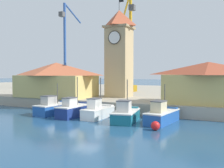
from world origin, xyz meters
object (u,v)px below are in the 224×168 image
object	(u,v)px
fishing_boat_left_inner	(98,111)
dock_worker_near_tower	(71,93)
clock_tower	(119,51)
port_crane_near	(130,54)
fishing_boat_far_left	(54,108)
fishing_boat_center	(162,115)
fishing_boat_left_outer	(74,110)
warehouse_right	(208,82)
warehouse_left	(56,79)
mooring_buoy	(155,126)
fishing_boat_mid_left	(126,114)
port_crane_far	(66,54)

from	to	relation	value
fishing_boat_left_inner	dock_worker_near_tower	distance (m)	8.25
clock_tower	port_crane_near	xyz separation A→B (m)	(-2.24, 10.39, 0.34)
dock_worker_near_tower	fishing_boat_far_left	bearing A→B (deg)	-82.34
fishing_boat_far_left	port_crane_near	xyz separation A→B (m)	(1.82, 20.71, 7.63)
fishing_boat_center	clock_tower	xyz separation A→B (m)	(-9.04, 10.19, 7.30)
fishing_boat_left_outer	warehouse_right	xyz separation A→B (m)	(13.62, 7.51, 3.06)
fishing_boat_center	port_crane_near	distance (m)	24.68
fishing_boat_left_inner	warehouse_left	xyz separation A→B (m)	(-10.40, 6.45, 3.21)
fishing_boat_left_inner	mooring_buoy	distance (m)	8.06
mooring_buoy	dock_worker_near_tower	bearing A→B (deg)	150.63
fishing_boat_mid_left	warehouse_left	world-z (taller)	warehouse_left
port_crane_near	clock_tower	bearing A→B (deg)	-77.84
fishing_boat_far_left	dock_worker_near_tower	distance (m)	4.89
warehouse_left	port_crane_near	world-z (taller)	port_crane_near
fishing_boat_center	dock_worker_near_tower	xyz separation A→B (m)	(-13.72, 4.51, 1.44)
fishing_boat_far_left	fishing_boat_mid_left	xyz separation A→B (m)	(9.60, -0.75, -0.03)
fishing_boat_left_inner	warehouse_right	distance (m)	13.30
fishing_boat_left_outer	dock_worker_near_tower	bearing A→B (deg)	126.88
fishing_boat_far_left	dock_worker_near_tower	bearing A→B (deg)	97.66
fishing_boat_left_inner	clock_tower	size ratio (longest dim) A/B	0.32
fishing_boat_far_left	fishing_boat_mid_left	bearing A→B (deg)	-4.49
warehouse_left	port_crane_near	distance (m)	16.22
fishing_boat_left_outer	port_crane_far	world-z (taller)	port_crane_far
port_crane_near	port_crane_far	bearing A→B (deg)	173.05
fishing_boat_far_left	port_crane_far	size ratio (longest dim) A/B	0.28
fishing_boat_left_inner	port_crane_far	bearing A→B (deg)	131.53
fishing_boat_left_inner	dock_worker_near_tower	size ratio (longest dim) A/B	2.85
port_crane_far	mooring_buoy	bearing A→B (deg)	-43.30
fishing_boat_mid_left	mooring_buoy	bearing A→B (deg)	-33.41
warehouse_left	dock_worker_near_tower	bearing A→B (deg)	-25.05
dock_worker_near_tower	port_crane_far	bearing A→B (deg)	126.79
warehouse_right	mooring_buoy	bearing A→B (deg)	-108.29
warehouse_right	port_crane_far	size ratio (longest dim) A/B	0.54
warehouse_left	dock_worker_near_tower	world-z (taller)	warehouse_left
fishing_boat_left_inner	port_crane_near	size ratio (longest dim) A/B	0.25
mooring_buoy	port_crane_far	bearing A→B (deg)	136.70
port_crane_near	fishing_boat_left_inner	bearing A→B (deg)	-78.58
port_crane_near	dock_worker_near_tower	xyz separation A→B (m)	(-2.44, -16.07, -6.19)
warehouse_right	fishing_boat_far_left	bearing A→B (deg)	-157.17
fishing_boat_far_left	fishing_boat_center	world-z (taller)	fishing_boat_center
fishing_boat_left_outer	port_crane_far	bearing A→B (deg)	126.81
fishing_boat_mid_left	fishing_boat_far_left	bearing A→B (deg)	175.51
warehouse_left	fishing_boat_left_inner	bearing A→B (deg)	-31.78
fishing_boat_far_left	warehouse_right	distance (m)	18.49
fishing_boat_left_outer	fishing_boat_center	bearing A→B (deg)	3.25
fishing_boat_far_left	port_crane_near	bearing A→B (deg)	84.98
fishing_boat_far_left	port_crane_near	size ratio (longest dim) A/B	0.28
fishing_boat_far_left	clock_tower	xyz separation A→B (m)	(4.06, 10.32, 7.29)
fishing_boat_center	port_crane_near	world-z (taller)	port_crane_near
fishing_boat_far_left	mooring_buoy	xyz separation A→B (m)	(13.39, -3.25, -0.39)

